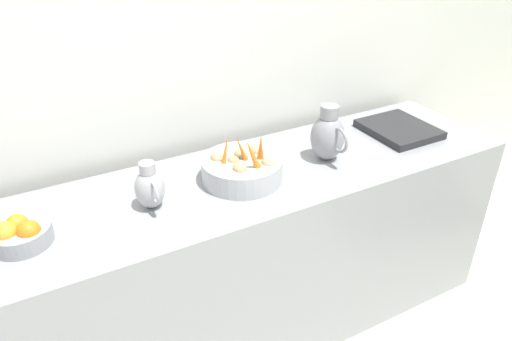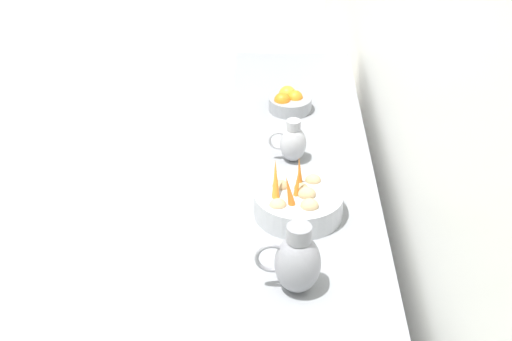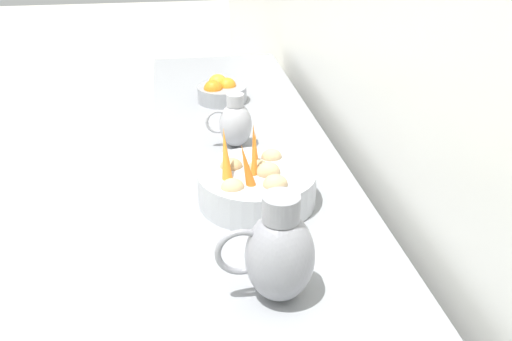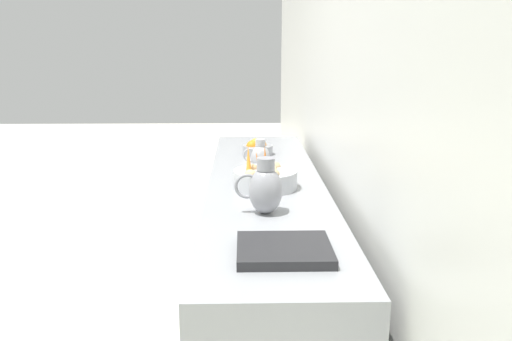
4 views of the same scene
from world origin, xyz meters
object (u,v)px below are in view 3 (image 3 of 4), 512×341
at_px(orange_bowl, 221,91).
at_px(metal_pitcher_tall, 279,253).
at_px(metal_pitcher_short, 235,123).
at_px(vegetable_colander, 256,185).

height_order(orange_bowl, metal_pitcher_tall, metal_pitcher_tall).
height_order(metal_pitcher_tall, metal_pitcher_short, metal_pitcher_tall).
bearing_deg(orange_bowl, metal_pitcher_short, 90.60).
relative_size(orange_bowl, metal_pitcher_tall, 0.81).
bearing_deg(metal_pitcher_short, metal_pitcher_tall, 89.79).
xyz_separation_m(metal_pitcher_tall, metal_pitcher_short, (-0.00, -0.81, -0.03)).
bearing_deg(metal_pitcher_short, vegetable_colander, 91.89).
xyz_separation_m(vegetable_colander, metal_pitcher_tall, (0.02, 0.41, 0.06)).
relative_size(orange_bowl, metal_pitcher_short, 1.08).
xyz_separation_m(orange_bowl, metal_pitcher_short, (-0.00, 0.46, 0.04)).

